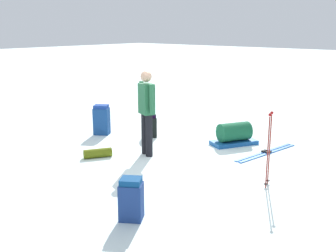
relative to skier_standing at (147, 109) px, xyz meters
name	(u,v)px	position (x,y,z in m)	size (l,w,h in m)	color
ground_plane	(168,161)	(0.03, 0.58, -0.95)	(80.00, 80.00, 0.00)	white
skier_standing	(147,109)	(0.00, 0.00, 0.00)	(0.33, 0.53, 1.70)	black
ski_pair_near	(266,153)	(-1.67, 1.79, -0.94)	(1.82, 0.44, 0.05)	#1E58A9
backpack_large_dark	(131,199)	(2.20, 1.79, -0.67)	(0.39, 0.40, 0.58)	navy
backpack_bright	(102,120)	(-0.48, -1.95, -0.60)	(0.43, 0.45, 0.72)	navy
backpack_small_spare	(151,126)	(-1.09, -0.90, -0.69)	(0.40, 0.41, 0.55)	black
ski_poles_planted_near	(269,146)	(-0.07, 2.62, -0.27)	(0.23, 0.12, 1.23)	maroon
gear_sled	(234,135)	(-1.78, 0.94, -0.73)	(1.10, 0.85, 0.49)	#134B90
sleeping_mat_rolled	(98,153)	(0.76, -0.63, -0.86)	(0.18, 0.18, 0.55)	#556112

